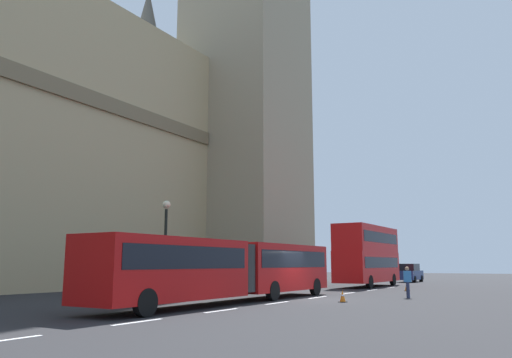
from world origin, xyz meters
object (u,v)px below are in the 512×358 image
Objects in this scene: double_decker_bus at (367,253)px; traffic_cone_west at (343,296)px; articulated_bus at (232,266)px; street_lamp at (165,241)px; sedan_lead at (409,273)px; traffic_cone_middle at (407,287)px; pedestrian_near_cones at (408,281)px.

traffic_cone_west is at bearing -165.17° from double_decker_bus.
articulated_bus is 4.70m from street_lamp.
sedan_lead reaches higher than traffic_cone_middle.
double_decker_bus reaches higher than traffic_cone_middle.
articulated_bus is 10.23× the size of pedestrian_near_cones.
sedan_lead is 25.08m from pedestrian_near_cones.
articulated_bus is 1.82× the size of double_decker_bus.
articulated_bus reaches higher than traffic_cone_middle.
double_decker_bus is at bearing 27.79° from pedestrian_near_cones.
articulated_bus is 10.15m from pedestrian_near_cones.
pedestrian_near_cones is (4.76, -1.92, 0.63)m from traffic_cone_west.
traffic_cone_middle is (11.78, 0.01, 0.00)m from traffic_cone_west.
articulated_bus is 29.82× the size of traffic_cone_middle.
sedan_lead reaches higher than pedestrian_near_cones.
street_lamp is at bearing 148.55° from traffic_cone_middle.
street_lamp reaches higher than traffic_cone_middle.
sedan_lead is at bearing -0.33° from articulated_bus.
articulated_bus is 15.60m from traffic_cone_middle.
articulated_bus is 32.17m from sedan_lead.
street_lamp is (-19.74, 4.50, 0.35)m from double_decker_bus.
articulated_bus is at bearing -92.89° from street_lamp.
double_decker_bus is 5.63× the size of pedestrian_near_cones.
articulated_bus is 19.99m from double_decker_bus.
street_lamp is (0.23, 4.51, 1.31)m from articulated_bus.
traffic_cone_west is at bearing -179.95° from traffic_cone_middle.
sedan_lead is at bearing 8.38° from traffic_cone_west.
traffic_cone_middle is 7.31m from pedestrian_near_cones.
pedestrian_near_cones is (-24.30, -6.20, -0.00)m from sedan_lead.
traffic_cone_middle is 0.34× the size of pedestrian_near_cones.
traffic_cone_middle is (-5.09, -4.45, -2.43)m from double_decker_bus.
street_lamp reaches higher than articulated_bus.
traffic_cone_middle is at bearing 15.35° from pedestrian_near_cones.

